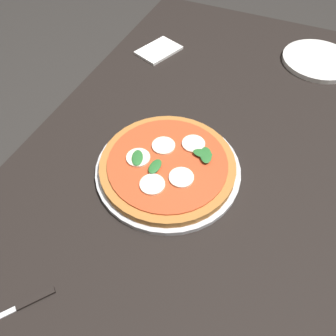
{
  "coord_description": "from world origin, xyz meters",
  "views": [
    {
      "loc": [
        0.51,
        0.13,
        1.34
      ],
      "look_at": [
        0.1,
        -0.05,
        0.77
      ],
      "focal_mm": 35.25,
      "sensor_mm": 36.0,
      "label": 1
    }
  ],
  "objects_px": {
    "pizza": "(168,165)",
    "napkin": "(159,50)",
    "serving_tray": "(168,169)",
    "plate_white": "(318,60)",
    "dining_table": "(200,176)",
    "knife": "(15,308)"
  },
  "relations": [
    {
      "from": "plate_white",
      "to": "napkin",
      "type": "bearing_deg",
      "value": -73.16
    },
    {
      "from": "pizza",
      "to": "plate_white",
      "type": "height_order",
      "value": "pizza"
    },
    {
      "from": "serving_tray",
      "to": "plate_white",
      "type": "xyz_separation_m",
      "value": [
        -0.56,
        0.25,
        0.0
      ]
    },
    {
      "from": "pizza",
      "to": "napkin",
      "type": "height_order",
      "value": "pizza"
    },
    {
      "from": "plate_white",
      "to": "dining_table",
      "type": "bearing_deg",
      "value": -22.92
    },
    {
      "from": "dining_table",
      "to": "serving_tray",
      "type": "height_order",
      "value": "serving_tray"
    },
    {
      "from": "knife",
      "to": "napkin",
      "type": "bearing_deg",
      "value": -172.76
    },
    {
      "from": "napkin",
      "to": "knife",
      "type": "distance_m",
      "value": 0.8
    },
    {
      "from": "pizza",
      "to": "napkin",
      "type": "relative_size",
      "value": 2.3
    },
    {
      "from": "serving_tray",
      "to": "plate_white",
      "type": "bearing_deg",
      "value": 156.26
    },
    {
      "from": "pizza",
      "to": "napkin",
      "type": "xyz_separation_m",
      "value": [
        -0.42,
        -0.22,
        -0.02
      ]
    },
    {
      "from": "pizza",
      "to": "knife",
      "type": "height_order",
      "value": "pizza"
    },
    {
      "from": "serving_tray",
      "to": "napkin",
      "type": "xyz_separation_m",
      "value": [
        -0.42,
        -0.22,
        -0.0
      ]
    },
    {
      "from": "pizza",
      "to": "plate_white",
      "type": "relative_size",
      "value": 1.4
    },
    {
      "from": "napkin",
      "to": "serving_tray",
      "type": "bearing_deg",
      "value": 27.3
    },
    {
      "from": "plate_white",
      "to": "napkin",
      "type": "distance_m",
      "value": 0.49
    },
    {
      "from": "serving_tray",
      "to": "dining_table",
      "type": "bearing_deg",
      "value": 152.44
    },
    {
      "from": "dining_table",
      "to": "plate_white",
      "type": "relative_size",
      "value": 6.34
    },
    {
      "from": "serving_tray",
      "to": "plate_white",
      "type": "relative_size",
      "value": 1.51
    },
    {
      "from": "dining_table",
      "to": "knife",
      "type": "height_order",
      "value": "knife"
    },
    {
      "from": "serving_tray",
      "to": "pizza",
      "type": "relative_size",
      "value": 1.08
    },
    {
      "from": "serving_tray",
      "to": "napkin",
      "type": "bearing_deg",
      "value": -152.7
    }
  ]
}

